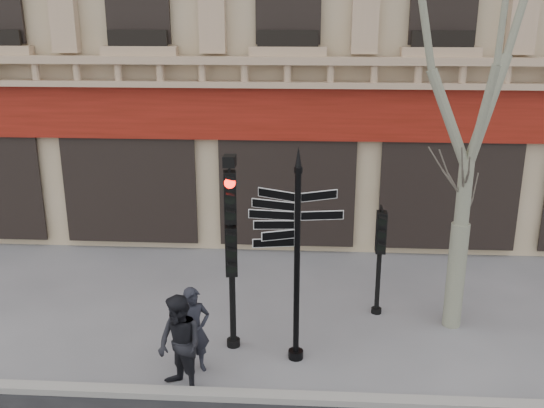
{
  "coord_description": "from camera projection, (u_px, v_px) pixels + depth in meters",
  "views": [
    {
      "loc": [
        0.54,
        -9.65,
        5.92
      ],
      "look_at": [
        -0.11,
        0.6,
        2.66
      ],
      "focal_mm": 40.0,
      "sensor_mm": 36.0,
      "label": 1
    }
  ],
  "objects": [
    {
      "name": "pedestrian_a",
      "position": [
        194.0,
        330.0,
        10.25
      ],
      "size": [
        0.67,
        0.6,
        1.54
      ],
      "primitive_type": "imported",
      "rotation": [
        0.0,
        0.0,
        0.51
      ],
      "color": "black",
      "rests_on": "ground"
    },
    {
      "name": "fingerpost",
      "position": [
        298.0,
        221.0,
        10.07
      ],
      "size": [
        1.65,
        1.65,
        3.87
      ],
      "rotation": [
        0.0,
        0.0,
        -0.02
      ],
      "color": "black",
      "rests_on": "ground"
    },
    {
      "name": "pedestrian_b",
      "position": [
        180.0,
        345.0,
        9.66
      ],
      "size": [
        1.03,
        1.02,
        1.68
      ],
      "primitive_type": "imported",
      "rotation": [
        0.0,
        0.0,
        -0.75
      ],
      "color": "black",
      "rests_on": "ground"
    },
    {
      "name": "plane_tree",
      "position": [
        481.0,
        21.0,
        10.26
      ],
      "size": [
        3.1,
        3.1,
        8.22
      ],
      "color": "gray",
      "rests_on": "ground"
    },
    {
      "name": "traffic_signal_main",
      "position": [
        231.0,
        230.0,
        10.56
      ],
      "size": [
        0.44,
        0.34,
        3.62
      ],
      "rotation": [
        0.0,
        0.0,
        0.16
      ],
      "color": "black",
      "rests_on": "ground"
    },
    {
      "name": "ground",
      "position": [
        276.0,
        353.0,
        11.0
      ],
      "size": [
        80.0,
        80.0,
        0.0
      ],
      "primitive_type": "plane",
      "color": "slate",
      "rests_on": "ground"
    },
    {
      "name": "traffic_signal_secondary",
      "position": [
        380.0,
        243.0,
        12.02
      ],
      "size": [
        0.37,
        0.27,
        2.2
      ],
      "rotation": [
        0.0,
        0.0,
        -0.01
      ],
      "color": "black",
      "rests_on": "ground"
    },
    {
      "name": "kerb",
      "position": [
        271.0,
        397.0,
        9.65
      ],
      "size": [
        80.0,
        0.25,
        0.12
      ],
      "primitive_type": "cube",
      "color": "gray",
      "rests_on": "ground"
    }
  ]
}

